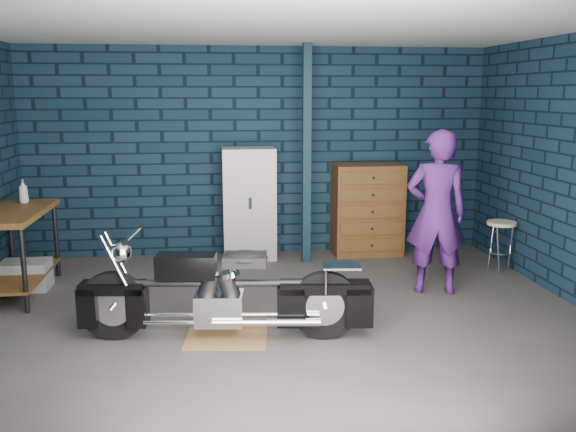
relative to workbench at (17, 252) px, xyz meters
name	(u,v)px	position (x,y,z in m)	size (l,w,h in m)	color
ground	(279,318)	(2.68, -1.07, -0.46)	(6.00, 6.00, 0.00)	#484644
room_walls	(273,114)	(2.68, -0.51, 1.45)	(6.02, 5.01, 2.71)	#0F2333
support_post	(307,156)	(3.23, 0.88, 0.90)	(0.10, 0.10, 2.70)	#102832
workbench	(17,252)	(0.00, 0.00, 0.00)	(0.60, 1.40, 0.91)	brown
drip_mat	(226,338)	(2.17, -1.49, -0.45)	(0.71, 0.53, 0.01)	#91653F
motorcycle	(225,286)	(2.17, -1.49, 0.02)	(2.16, 0.59, 0.95)	black
person	(437,213)	(4.41, -0.48, 0.42)	(0.64, 0.42, 1.75)	#4A1D6F
storage_bin	(26,275)	(0.02, 0.15, -0.30)	(0.51, 0.36, 0.31)	#96989E
locker	(249,204)	(2.53, 1.16, 0.26)	(0.67, 0.48, 1.43)	beige
tool_chest	(368,210)	(4.09, 1.16, 0.14)	(0.90, 0.50, 1.20)	brown
shop_stool	(500,247)	(5.46, 0.15, -0.15)	(0.34, 0.34, 0.62)	beige
bottle	(23,191)	(-0.02, 0.44, 0.59)	(0.10, 0.10, 0.26)	#96989E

